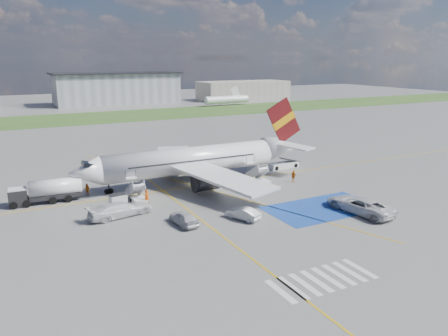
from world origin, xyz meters
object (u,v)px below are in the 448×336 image
at_px(van_white_a, 360,202).
at_px(van_white_b, 121,207).
at_px(airliner, 199,159).
at_px(gpu_cart, 118,201).
at_px(car_silver_b, 243,213).
at_px(car_silver_a, 184,218).
at_px(fuel_tanker, 46,193).
at_px(belt_loader, 283,165).

relative_size(van_white_a, van_white_b, 1.15).
distance_m(airliner, gpu_cart, 15.17).
bearing_deg(car_silver_b, car_silver_a, -37.66).
bearing_deg(gpu_cart, fuel_tanker, 135.13).
xyz_separation_m(van_white_a, van_white_b, (-25.69, 11.90, -0.12)).
distance_m(car_silver_b, van_white_b, 14.26).
bearing_deg(gpu_cart, car_silver_a, -68.18).
distance_m(belt_loader, car_silver_a, 29.71).
relative_size(gpu_cart, van_white_b, 0.37).
bearing_deg(van_white_b, gpu_cart, -19.01).
height_order(gpu_cart, van_white_b, van_white_b).
relative_size(fuel_tanker, car_silver_b, 2.09).
bearing_deg(fuel_tanker, belt_loader, 3.97).
height_order(airliner, car_silver_a, airliner).
height_order(belt_loader, van_white_b, van_white_b).
distance_m(car_silver_a, car_silver_b, 6.81).
height_order(belt_loader, van_white_a, van_white_a).
xyz_separation_m(car_silver_b, van_white_a, (13.52, -4.49, 0.55)).
height_order(airliner, van_white_b, airliner).
distance_m(car_silver_a, van_white_b, 8.05).
bearing_deg(car_silver_b, van_white_a, 137.55).
bearing_deg(gpu_cart, airliner, 16.67).
relative_size(airliner, gpu_cart, 17.09).
bearing_deg(car_silver_a, fuel_tanker, -56.29).
xyz_separation_m(fuel_tanker, van_white_b, (7.06, -9.44, -0.12)).
xyz_separation_m(belt_loader, car_silver_b, (-18.23, -17.89, 0.27)).
distance_m(fuel_tanker, car_silver_b, 25.57).
xyz_separation_m(airliner, van_white_a, (11.38, -21.20, -2.14)).
xyz_separation_m(airliner, van_white_b, (-14.30, -9.30, -2.26)).
bearing_deg(car_silver_a, van_white_b, -52.19).
bearing_deg(van_white_b, car_silver_a, -145.78).
relative_size(belt_loader, van_white_b, 1.01).
bearing_deg(van_white_b, car_silver_b, -130.82).
height_order(fuel_tanker, gpu_cart, fuel_tanker).
bearing_deg(van_white_a, fuel_tanker, -39.93).
distance_m(fuel_tanker, belt_loader, 37.48).
xyz_separation_m(gpu_cart, car_silver_b, (11.60, -10.82, -0.06)).
bearing_deg(van_white_b, van_white_a, -124.34).
height_order(airliner, fuel_tanker, airliner).
bearing_deg(belt_loader, van_white_a, -104.61).
height_order(gpu_cart, van_white_a, van_white_a).
bearing_deg(gpu_cart, belt_loader, 6.78).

